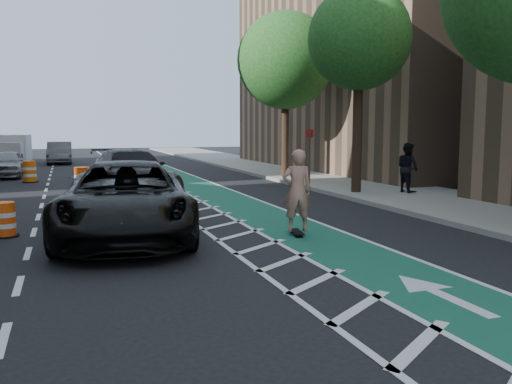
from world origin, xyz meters
name	(u,v)px	position (x,y,z in m)	size (l,w,h in m)	color
ground	(209,269)	(0.00, 0.00, 0.00)	(120.00, 120.00, 0.00)	black
bike_lane	(220,196)	(3.00, 10.00, 0.01)	(2.00, 90.00, 0.01)	#1B5F43
buffer_strip	(180,198)	(1.50, 10.00, 0.01)	(1.40, 90.00, 0.01)	silver
sidewalk_right	(371,188)	(9.50, 10.00, 0.07)	(5.00, 90.00, 0.15)	gray
curb_right	(318,190)	(7.05, 10.00, 0.08)	(0.12, 90.00, 0.16)	gray
building_right_far	(402,14)	(17.50, 20.00, 9.50)	(14.00, 22.00, 19.00)	#84664C
tree_r_c	(366,37)	(7.90, 8.00, 5.77)	(4.20, 4.20, 7.90)	#382619
tree_r_d	(282,62)	(7.90, 16.00, 5.77)	(4.20, 4.20, 7.90)	#382619
sign_post	(309,156)	(7.60, 12.00, 1.35)	(0.35, 0.08, 2.47)	#4C4C4C
skateboard	(297,232)	(2.75, 2.30, 0.08)	(0.37, 0.80, 0.10)	black
skateboarder	(297,191)	(2.75, 2.30, 1.08)	(0.71, 0.47, 1.96)	tan
suv_near	(127,200)	(-1.09, 3.42, 0.89)	(2.95, 6.40, 1.78)	black
suv_far	(131,171)	(0.00, 12.12, 0.86)	(2.40, 5.89, 1.71)	black
car_silver	(6,164)	(-5.30, 21.14, 0.71)	(1.67, 4.15, 1.41)	gray
car_grey	(60,153)	(-2.77, 31.51, 0.77)	(1.63, 4.68, 1.54)	slate
pedestrian	(408,168)	(9.68, 7.79, 1.07)	(0.90, 0.70, 1.85)	black
box_truck	(12,149)	(-6.17, 35.34, 0.92)	(2.51, 4.94, 1.99)	silver
barrel_a	(5,220)	(-3.80, 4.45, 0.39)	(0.60, 0.60, 0.82)	#FF510D
barrel_b	(83,181)	(-1.80, 12.69, 0.49)	(0.76, 0.76, 1.03)	#F7560D
barrel_c	(30,172)	(-4.00, 18.02, 0.48)	(0.74, 0.74, 1.01)	orange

